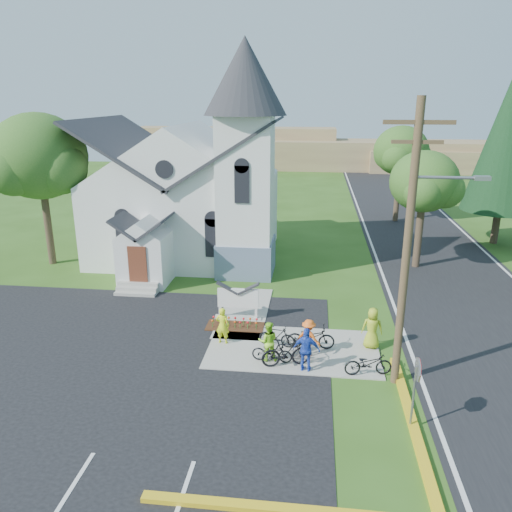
# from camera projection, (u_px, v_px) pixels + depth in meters

# --- Properties ---
(ground) EXTENTS (120.00, 120.00, 0.00)m
(ground) POSITION_uv_depth(u_px,v_px,m) (255.00, 353.00, 20.27)
(ground) COLOR #2F5117
(ground) RESTS_ON ground
(parking_lot) EXTENTS (20.00, 16.00, 0.02)m
(parking_lot) POSITION_uv_depth(u_px,v_px,m) (69.00, 368.00, 19.15)
(parking_lot) COLOR black
(parking_lot) RESTS_ON ground
(road) EXTENTS (8.00, 90.00, 0.02)m
(road) POSITION_uv_depth(u_px,v_px,m) (430.00, 253.00, 33.34)
(road) COLOR black
(road) RESTS_ON ground
(sidewalk) EXTENTS (7.00, 4.00, 0.05)m
(sidewalk) POSITION_uv_depth(u_px,v_px,m) (293.00, 349.00, 20.57)
(sidewalk) COLOR gray
(sidewalk) RESTS_ON ground
(church) EXTENTS (12.35, 12.00, 13.00)m
(church) POSITION_uv_depth(u_px,v_px,m) (192.00, 176.00, 31.09)
(church) COLOR white
(church) RESTS_ON ground
(church_sign) EXTENTS (2.20, 0.40, 1.70)m
(church_sign) POSITION_uv_depth(u_px,v_px,m) (238.00, 299.00, 23.12)
(church_sign) COLOR gray
(church_sign) RESTS_ON ground
(flower_bed) EXTENTS (2.60, 1.10, 0.07)m
(flower_bed) POSITION_uv_depth(u_px,v_px,m) (235.00, 326.00, 22.57)
(flower_bed) COLOR #3A1D0F
(flower_bed) RESTS_ON ground
(utility_pole) EXTENTS (3.45, 0.28, 10.00)m
(utility_pole) POSITION_uv_depth(u_px,v_px,m) (410.00, 240.00, 16.61)
(utility_pole) COLOR #463323
(utility_pole) RESTS_ON ground
(stop_sign) EXTENTS (0.11, 0.76, 2.48)m
(stop_sign) POSITION_uv_depth(u_px,v_px,m) (417.00, 379.00, 15.15)
(stop_sign) COLOR gray
(stop_sign) RESTS_ON ground
(tree_lot_corner) EXTENTS (5.60, 5.60, 9.15)m
(tree_lot_corner) POSITION_uv_depth(u_px,v_px,m) (39.00, 157.00, 29.28)
(tree_lot_corner) COLOR #3C2920
(tree_lot_corner) RESTS_ON ground
(tree_road_near) EXTENTS (4.00, 4.00, 7.05)m
(tree_road_near) POSITION_uv_depth(u_px,v_px,m) (424.00, 182.00, 29.09)
(tree_road_near) COLOR #3C2920
(tree_road_near) RESTS_ON ground
(tree_road_mid) EXTENTS (4.40, 4.40, 7.80)m
(tree_road_mid) POSITION_uv_depth(u_px,v_px,m) (401.00, 151.00, 40.21)
(tree_road_mid) COLOR #3C2920
(tree_road_mid) RESTS_ON ground
(conifer) EXTENTS (5.20, 5.20, 12.40)m
(conifer) POSITION_uv_depth(u_px,v_px,m) (509.00, 137.00, 33.38)
(conifer) COLOR #3C2920
(conifer) RESTS_ON ground
(distant_hills) EXTENTS (61.00, 10.00, 5.60)m
(distant_hills) POSITION_uv_depth(u_px,v_px,m) (324.00, 153.00, 72.52)
(distant_hills) COLOR #836749
(distant_hills) RESTS_ON ground
(cyclist_0) EXTENTS (0.62, 0.44, 1.59)m
(cyclist_0) POSITION_uv_depth(u_px,v_px,m) (223.00, 325.00, 20.82)
(cyclist_0) COLOR #DAEC1B
(cyclist_0) RESTS_ON sidewalk
(bike_0) EXTENTS (1.64, 0.70, 0.84)m
(bike_0) POSITION_uv_depth(u_px,v_px,m) (272.00, 352.00, 19.44)
(bike_0) COLOR black
(bike_0) RESTS_ON sidewalk
(cyclist_1) EXTENTS (0.86, 0.71, 1.61)m
(cyclist_1) POSITION_uv_depth(u_px,v_px,m) (268.00, 341.00, 19.45)
(cyclist_1) COLOR #9DE92B
(cyclist_1) RESTS_ON sidewalk
(bike_1) EXTENTS (1.58, 0.68, 0.92)m
(bike_1) POSITION_uv_depth(u_px,v_px,m) (277.00, 336.00, 20.62)
(bike_1) COLOR black
(bike_1) RESTS_ON sidewalk
(cyclist_2) EXTENTS (1.06, 0.54, 1.74)m
(cyclist_2) POSITION_uv_depth(u_px,v_px,m) (306.00, 350.00, 18.67)
(cyclist_2) COLOR blue
(cyclist_2) RESTS_ON sidewalk
(bike_2) EXTENTS (1.97, 0.72, 1.03)m
(bike_2) POSITION_uv_depth(u_px,v_px,m) (311.00, 337.00, 20.43)
(bike_2) COLOR black
(bike_2) RESTS_ON sidewalk
(cyclist_3) EXTENTS (1.14, 0.93, 1.53)m
(cyclist_3) POSITION_uv_depth(u_px,v_px,m) (309.00, 338.00, 19.82)
(cyclist_3) COLOR orange
(cyclist_3) RESTS_ON sidewalk
(bike_3) EXTENTS (1.99, 1.04, 1.15)m
(bike_3) POSITION_uv_depth(u_px,v_px,m) (286.00, 352.00, 19.07)
(bike_3) COLOR black
(bike_3) RESTS_ON sidewalk
(cyclist_4) EXTENTS (0.89, 0.62, 1.75)m
(cyclist_4) POSITION_uv_depth(u_px,v_px,m) (372.00, 328.00, 20.40)
(cyclist_4) COLOR #9EB421
(cyclist_4) RESTS_ON sidewalk
(bike_4) EXTENTS (1.85, 0.90, 0.93)m
(bike_4) POSITION_uv_depth(u_px,v_px,m) (368.00, 363.00, 18.49)
(bike_4) COLOR black
(bike_4) RESTS_ON sidewalk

